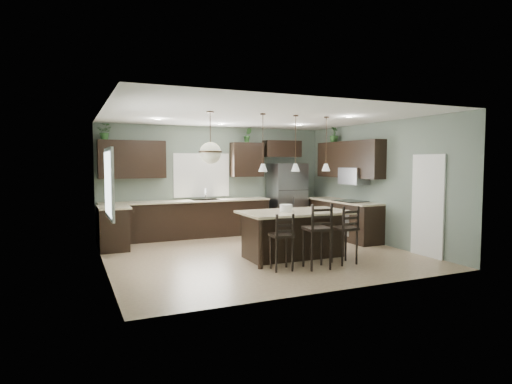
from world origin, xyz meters
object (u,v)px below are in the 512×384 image
at_px(refrigerator, 287,198).
at_px(bar_stool_left, 282,242).
at_px(kitchen_island, 295,234).
at_px(plant_back_left, 105,132).
at_px(bar_stool_right, 344,235).
at_px(serving_dish, 286,208).
at_px(bar_stool_center, 317,236).

relative_size(refrigerator, bar_stool_left, 1.83).
xyz_separation_m(kitchen_island, plant_back_left, (-3.25, 3.14, 2.12)).
height_order(bar_stool_left, bar_stool_right, bar_stool_right).
bearing_deg(plant_back_left, kitchen_island, -44.01).
xyz_separation_m(kitchen_island, bar_stool_left, (-0.70, -0.77, 0.04)).
height_order(refrigerator, serving_dish, refrigerator).
xyz_separation_m(bar_stool_left, bar_stool_center, (0.63, -0.15, 0.08)).
height_order(bar_stool_center, plant_back_left, plant_back_left).
xyz_separation_m(refrigerator, serving_dish, (-1.55, -2.87, 0.07)).
bearing_deg(bar_stool_right, bar_stool_center, -172.73).
height_order(refrigerator, bar_stool_center, refrigerator).
relative_size(serving_dish, bar_stool_center, 0.20).
bearing_deg(serving_dish, bar_stool_center, -81.96).
height_order(kitchen_island, bar_stool_left, bar_stool_left).
relative_size(bar_stool_center, plant_back_left, 3.23).
height_order(refrigerator, kitchen_island, refrigerator).
distance_m(kitchen_island, plant_back_left, 4.99).
bearing_deg(serving_dish, bar_stool_right, -45.91).
bearing_deg(bar_stool_center, bar_stool_left, 173.48).
height_order(kitchen_island, bar_stool_right, bar_stool_right).
height_order(kitchen_island, plant_back_left, plant_back_left).
xyz_separation_m(bar_stool_right, plant_back_left, (-3.84, 3.95, 2.04)).
distance_m(kitchen_island, bar_stool_left, 1.04).
distance_m(refrigerator, bar_stool_left, 4.20).
bearing_deg(bar_stool_right, serving_dish, 132.26).
xyz_separation_m(bar_stool_left, plant_back_left, (-2.55, 3.91, 2.08)).
distance_m(bar_stool_center, bar_stool_right, 0.67).
bearing_deg(refrigerator, bar_stool_right, -101.66).
relative_size(refrigerator, bar_stool_center, 1.58).
relative_size(kitchen_island, bar_stool_center, 1.81).
height_order(serving_dish, plant_back_left, plant_back_left).
bearing_deg(kitchen_island, plant_back_left, 136.08).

